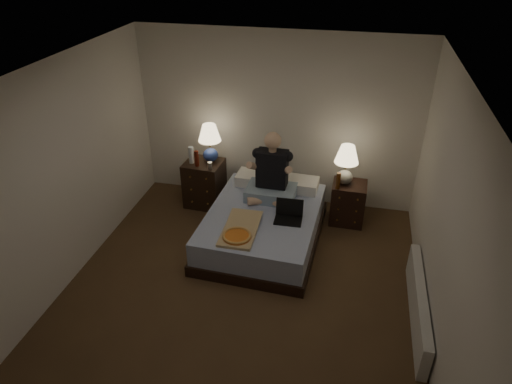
% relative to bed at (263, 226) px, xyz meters
% --- Properties ---
extents(floor, '(4.00, 4.50, 0.00)m').
position_rel_bed_xyz_m(floor, '(-0.05, -1.08, -0.23)').
color(floor, brown).
rests_on(floor, ground).
extents(ceiling, '(4.00, 4.50, 0.00)m').
position_rel_bed_xyz_m(ceiling, '(-0.05, -1.08, 2.27)').
color(ceiling, white).
rests_on(ceiling, ground).
extents(wall_back, '(4.00, 0.00, 2.50)m').
position_rel_bed_xyz_m(wall_back, '(-0.05, 1.17, 1.02)').
color(wall_back, silver).
rests_on(wall_back, ground).
extents(wall_left, '(0.00, 4.50, 2.50)m').
position_rel_bed_xyz_m(wall_left, '(-2.05, -1.08, 1.02)').
color(wall_left, silver).
rests_on(wall_left, ground).
extents(wall_right, '(0.00, 4.50, 2.50)m').
position_rel_bed_xyz_m(wall_right, '(1.95, -1.08, 1.02)').
color(wall_right, silver).
rests_on(wall_right, ground).
extents(bed, '(1.45, 1.89, 0.46)m').
position_rel_bed_xyz_m(bed, '(0.00, 0.00, 0.00)').
color(bed, '#536AA6').
rests_on(bed, floor).
extents(nightstand_left, '(0.56, 0.51, 0.69)m').
position_rel_bed_xyz_m(nightstand_left, '(-1.04, 0.74, 0.12)').
color(nightstand_left, black).
rests_on(nightstand_left, floor).
extents(nightstand_right, '(0.46, 0.42, 0.60)m').
position_rel_bed_xyz_m(nightstand_right, '(1.06, 0.72, 0.07)').
color(nightstand_right, black).
rests_on(nightstand_right, floor).
extents(lamp_left, '(0.32, 0.32, 0.56)m').
position_rel_bed_xyz_m(lamp_left, '(-0.94, 0.81, 0.74)').
color(lamp_left, navy).
rests_on(lamp_left, nightstand_left).
extents(lamp_right, '(0.40, 0.40, 0.56)m').
position_rel_bed_xyz_m(lamp_right, '(0.97, 0.73, 0.65)').
color(lamp_right, gray).
rests_on(lamp_right, nightstand_right).
extents(water_bottle, '(0.07, 0.07, 0.25)m').
position_rel_bed_xyz_m(water_bottle, '(-1.19, 0.69, 0.58)').
color(water_bottle, silver).
rests_on(water_bottle, nightstand_left).
extents(soda_can, '(0.07, 0.07, 0.10)m').
position_rel_bed_xyz_m(soda_can, '(-0.88, 0.58, 0.51)').
color(soda_can, beige).
rests_on(soda_can, nightstand_left).
extents(beer_bottle_left, '(0.06, 0.06, 0.23)m').
position_rel_bed_xyz_m(beer_bottle_left, '(-1.09, 0.62, 0.57)').
color(beer_bottle_left, '#5C1A0D').
rests_on(beer_bottle_left, nightstand_left).
extents(beer_bottle_right, '(0.06, 0.06, 0.23)m').
position_rel_bed_xyz_m(beer_bottle_right, '(0.90, 0.58, 0.48)').
color(beer_bottle_right, '#542A0C').
rests_on(beer_bottle_right, nightstand_right).
extents(person, '(0.67, 0.54, 0.93)m').
position_rel_bed_xyz_m(person, '(0.03, 0.36, 0.69)').
color(person, black).
rests_on(person, bed).
extents(laptop, '(0.35, 0.29, 0.24)m').
position_rel_bed_xyz_m(laptop, '(0.35, -0.13, 0.35)').
color(laptop, black).
rests_on(laptop, bed).
extents(pizza_box, '(0.41, 0.76, 0.08)m').
position_rel_bed_xyz_m(pizza_box, '(-0.18, -0.64, 0.27)').
color(pizza_box, tan).
rests_on(pizza_box, bed).
extents(radiator, '(0.10, 1.60, 0.40)m').
position_rel_bed_xyz_m(radiator, '(1.88, -1.01, -0.03)').
color(radiator, silver).
rests_on(radiator, floor).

